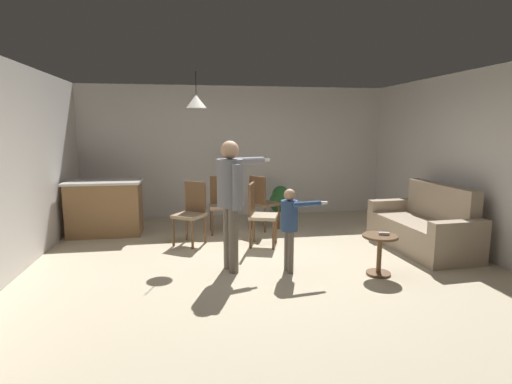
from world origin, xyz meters
The scene contains 16 objects.
ground centered at (0.00, 0.00, 0.00)m, with size 7.68×7.68×0.00m, color beige.
wall_back centered at (0.00, 3.20, 1.35)m, with size 6.40×0.10×2.70m, color silver.
wall_left centered at (-3.20, 0.00, 1.35)m, with size 0.10×6.40×2.70m, color silver.
wall_right centered at (3.20, 0.00, 1.35)m, with size 0.10×6.40×2.70m, color silver.
couch_floral centered at (2.57, 0.31, 0.33)m, with size 0.95×1.84×1.00m.
kitchen_counter centered at (-2.45, 1.97, 0.48)m, with size 1.26×0.66×0.95m.
side_table_by_couch centered at (1.37, -0.61, 0.33)m, with size 0.44×0.44×0.52m.
person_adult centered at (-0.46, -0.14, 1.05)m, with size 0.76×0.64×1.70m.
person_child centered at (0.28, -0.32, 0.68)m, with size 0.59×0.31×1.09m.
dining_chair_by_counter centered at (0.31, 1.86, 0.55)m, with size 0.59×0.59×1.00m.
dining_chair_near_wall centered at (-0.44, 1.83, 0.55)m, with size 0.42×0.42×1.00m.
dining_chair_centre_back centered at (0.08, 0.89, 0.55)m, with size 0.53×0.53×1.00m.
dining_chair_spare centered at (-0.97, 1.18, 0.55)m, with size 0.58×0.58×1.00m.
potted_plant_corner centered at (0.82, 2.58, 0.38)m, with size 0.45×0.45×0.70m.
spare_remote_on_table centered at (1.42, -0.62, 0.54)m, with size 0.04×0.13×0.04m, color white.
ceiling_light_pendant centered at (-0.85, 1.14, 2.25)m, with size 0.32×0.32×0.55m.
Camera 1 is at (-0.96, -5.11, 1.86)m, focal length 27.77 mm.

